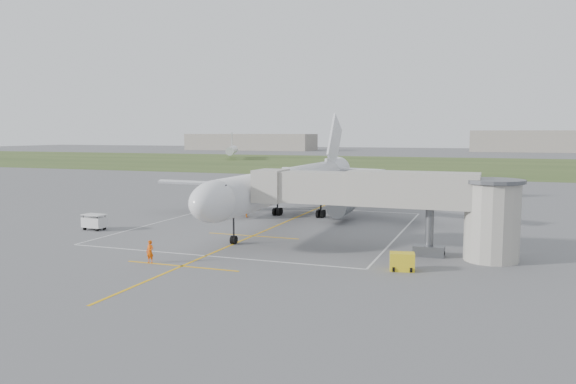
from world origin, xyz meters
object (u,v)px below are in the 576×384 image
(jet_bridge, at_px, (403,200))
(ramp_worker_wing, at_px, (247,211))
(gpu_unit, at_px, (402,262))
(baggage_cart, at_px, (94,222))
(ramp_worker_nose, at_px, (150,252))
(airliner, at_px, (289,184))

(jet_bridge, height_order, ramp_worker_wing, jet_bridge)
(gpu_unit, height_order, ramp_worker_wing, ramp_worker_wing)
(baggage_cart, xyz_separation_m, ramp_worker_nose, (14.69, -11.31, 0.05))
(gpu_unit, bearing_deg, ramp_worker_wing, 125.81)
(airliner, xyz_separation_m, baggage_cart, (-17.66, -13.37, -3.51))
(gpu_unit, distance_m, ramp_worker_nose, 20.10)
(gpu_unit, relative_size, ramp_worker_wing, 1.24)
(jet_bridge, xyz_separation_m, ramp_worker_nose, (-18.69, -10.43, -3.81))
(airliner, relative_size, gpu_unit, 22.78)
(baggage_cart, height_order, ramp_worker_nose, ramp_worker_nose)
(gpu_unit, relative_size, ramp_worker_nose, 1.10)
(ramp_worker_wing, bearing_deg, airliner, -131.03)
(ramp_worker_wing, bearing_deg, gpu_unit, -165.24)
(jet_bridge, relative_size, gpu_unit, 11.40)
(jet_bridge, xyz_separation_m, gpu_unit, (0.91, -5.96, -4.06))
(airliner, height_order, gpu_unit, airliner)
(airliner, relative_size, baggage_cart, 18.10)
(airliner, xyz_separation_m, ramp_worker_wing, (-5.87, 0.93, -3.56))
(gpu_unit, xyz_separation_m, baggage_cart, (-34.29, 6.84, 0.19))
(airliner, height_order, ramp_worker_wing, airliner)
(baggage_cart, height_order, ramp_worker_wing, baggage_cart)
(jet_bridge, height_order, ramp_worker_nose, jet_bridge)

